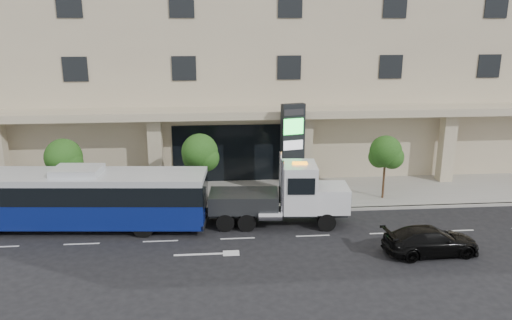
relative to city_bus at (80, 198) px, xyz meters
The scene contains 11 objects.
ground 8.66m from the city_bus, ahead, with size 120.00×120.00×0.00m, color black.
sidewalk 9.66m from the city_bus, 27.25° to the left, with size 120.00×6.00×0.15m, color gray.
curb 8.73m from the city_bus, ahead, with size 120.00×0.30×0.15m, color gray.
convention_center 18.90m from the city_bus, 60.22° to the left, with size 60.00×17.60×20.00m.
tree_left 3.58m from the city_bus, 117.29° to the left, with size 2.27×2.20×4.22m.
tree_mid 7.27m from the city_bus, 24.44° to the left, with size 2.28×2.20×4.38m.
tree_right 18.26m from the city_bus, ahead, with size 2.10×2.00×4.04m.
city_bus is the anchor object (origin of this frame).
tow_truck 11.20m from the city_bus, ahead, with size 8.74×2.69×3.96m.
black_sedan 18.41m from the city_bus, 14.78° to the right, with size 1.90×4.68×1.36m, color black.
signage_pylon 13.00m from the city_bus, 18.37° to the left, with size 1.56×0.86×5.93m.
Camera 1 is at (-1.06, -25.59, 11.00)m, focal length 35.00 mm.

